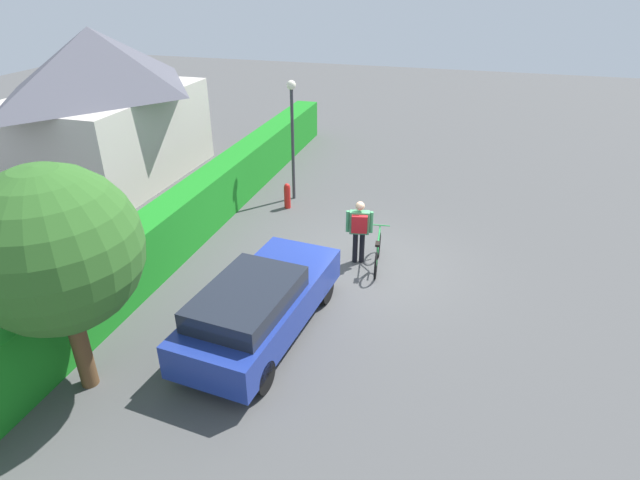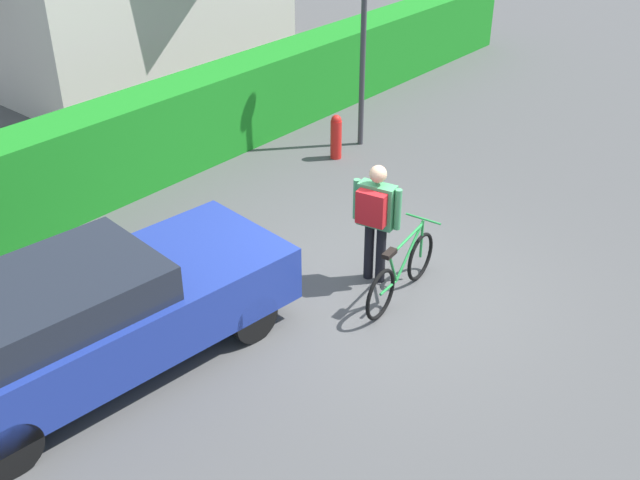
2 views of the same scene
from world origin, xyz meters
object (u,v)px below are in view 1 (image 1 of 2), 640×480
at_px(parked_car_near, 260,305).
at_px(tree_kerbside, 55,250).
at_px(person_rider, 359,227).
at_px(bicycle, 378,254).
at_px(street_lamp, 292,124).
at_px(fire_hydrant, 287,195).

distance_m(parked_car_near, tree_kerbside, 3.85).
distance_m(parked_car_near, person_rider, 3.70).
bearing_deg(bicycle, street_lamp, 43.68).
bearing_deg(person_rider, fire_hydrant, 46.46).
height_order(bicycle, street_lamp, street_lamp).
height_order(street_lamp, fire_hydrant, street_lamp).
xyz_separation_m(person_rider, fire_hydrant, (2.73, 2.88, -0.61)).
distance_m(person_rider, street_lamp, 4.80).
height_order(street_lamp, tree_kerbside, tree_kerbside).
distance_m(bicycle, person_rider, 0.82).
relative_size(person_rider, tree_kerbside, 0.40).
relative_size(parked_car_near, person_rider, 2.72).
distance_m(bicycle, street_lamp, 5.40).
bearing_deg(bicycle, fire_hydrant, 50.21).
bearing_deg(street_lamp, bicycle, -136.32).
xyz_separation_m(tree_kerbside, fire_hydrant, (8.38, -0.85, -2.35)).
relative_size(street_lamp, tree_kerbside, 0.91).
distance_m(parked_car_near, fire_hydrant, 6.43).
bearing_deg(person_rider, tree_kerbside, 146.58).
distance_m(person_rider, fire_hydrant, 4.02).
height_order(bicycle, fire_hydrant, bicycle).
bearing_deg(parked_car_near, fire_hydrant, 14.67).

